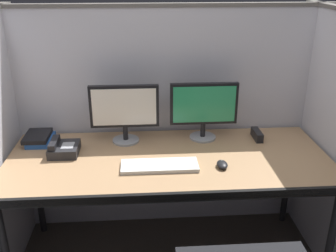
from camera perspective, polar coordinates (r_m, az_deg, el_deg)
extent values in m
cube|color=silver|center=(2.65, -0.59, 0.39)|extent=(2.20, 0.05, 1.55)
cube|color=#605B56|center=(2.46, -0.67, 17.62)|extent=(2.21, 0.06, 0.02)
cube|color=#997551|center=(2.27, 0.09, -5.16)|extent=(1.90, 0.80, 0.04)
cube|color=black|center=(1.93, 0.91, -10.57)|extent=(1.90, 0.02, 0.05)
cylinder|color=black|center=(2.42, 23.10, -15.63)|extent=(0.04, 0.04, 0.70)
cylinder|color=black|center=(2.84, -18.87, -8.87)|extent=(0.04, 0.04, 0.70)
cylinder|color=black|center=(2.93, 17.39, -7.66)|extent=(0.04, 0.04, 0.70)
cylinder|color=gray|center=(2.47, -6.31, -2.12)|extent=(0.17, 0.17, 0.01)
cylinder|color=black|center=(2.45, -6.36, -1.01)|extent=(0.03, 0.03, 0.09)
cube|color=black|center=(2.39, -6.54, 2.95)|extent=(0.43, 0.03, 0.27)
cube|color=silver|center=(2.37, -6.56, 2.80)|extent=(0.39, 0.01, 0.23)
cylinder|color=gray|center=(2.51, 5.18, -1.65)|extent=(0.17, 0.17, 0.01)
cylinder|color=black|center=(2.49, 5.23, -0.56)|extent=(0.03, 0.03, 0.09)
cube|color=black|center=(2.43, 5.38, 3.35)|extent=(0.43, 0.03, 0.27)
cube|color=#268C59|center=(2.41, 5.44, 3.20)|extent=(0.39, 0.01, 0.23)
cube|color=silver|center=(2.14, -1.26, -5.96)|extent=(0.43, 0.15, 0.02)
ellipsoid|color=black|center=(2.17, 8.09, -5.72)|extent=(0.06, 0.10, 0.03)
cylinder|color=#59595B|center=(2.17, 8.02, -5.19)|extent=(0.01, 0.01, 0.01)
cube|color=black|center=(2.55, 13.14, -1.28)|extent=(0.04, 0.15, 0.06)
cube|color=black|center=(2.37, -15.23, -3.38)|extent=(0.17, 0.19, 0.06)
cube|color=black|center=(2.37, -16.64, -2.42)|extent=(0.04, 0.17, 0.03)
cube|color=gray|center=(2.35, -14.74, -2.84)|extent=(0.07, 0.09, 0.00)
cube|color=#1E478C|center=(2.57, -18.45, -2.01)|extent=(0.15, 0.21, 0.03)
cube|color=black|center=(2.56, -18.92, -1.44)|extent=(0.15, 0.21, 0.03)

